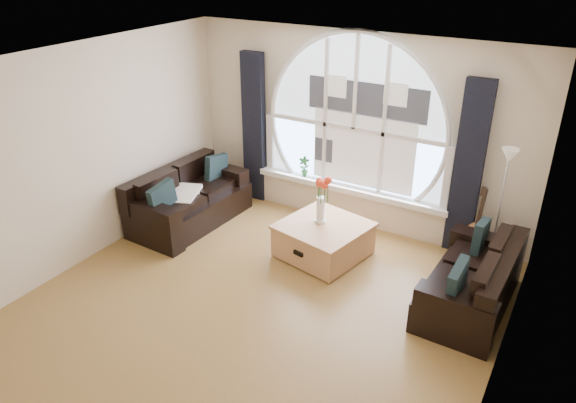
% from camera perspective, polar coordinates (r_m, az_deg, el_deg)
% --- Properties ---
extents(ground, '(5.00, 5.50, 0.01)m').
position_cam_1_polar(ground, '(6.13, -4.32, -12.11)').
color(ground, brown).
rests_on(ground, ground).
extents(ceiling, '(5.00, 5.50, 0.01)m').
position_cam_1_polar(ceiling, '(4.94, -5.40, 13.31)').
color(ceiling, silver).
rests_on(ceiling, ground).
extents(wall_back, '(5.00, 0.01, 2.70)m').
position_cam_1_polar(wall_back, '(7.63, 7.05, 7.34)').
color(wall_back, beige).
rests_on(wall_back, ground).
extents(wall_left, '(0.01, 5.50, 2.70)m').
position_cam_1_polar(wall_left, '(7.03, -21.89, 3.92)').
color(wall_left, beige).
rests_on(wall_left, ground).
extents(wall_right, '(0.01, 5.50, 2.70)m').
position_cam_1_polar(wall_right, '(4.63, 21.90, -7.81)').
color(wall_right, beige).
rests_on(wall_right, ground).
extents(attic_slope, '(0.92, 5.50, 0.72)m').
position_cam_1_polar(attic_slope, '(4.22, 20.18, 4.55)').
color(attic_slope, silver).
rests_on(attic_slope, ground).
extents(arched_window, '(2.60, 0.06, 2.15)m').
position_cam_1_polar(arched_window, '(7.52, 7.07, 9.26)').
color(arched_window, silver).
rests_on(arched_window, wall_back).
extents(window_sill, '(2.90, 0.22, 0.08)m').
position_cam_1_polar(window_sill, '(7.86, 6.42, 1.34)').
color(window_sill, white).
rests_on(window_sill, wall_back).
extents(window_frame, '(2.76, 0.08, 2.15)m').
position_cam_1_polar(window_frame, '(7.50, 6.98, 9.21)').
color(window_frame, white).
rests_on(window_frame, wall_back).
extents(neighbor_house, '(1.70, 0.02, 1.50)m').
position_cam_1_polar(neighbor_house, '(7.49, 8.03, 8.13)').
color(neighbor_house, silver).
rests_on(neighbor_house, wall_back).
extents(curtain_left, '(0.35, 0.12, 2.30)m').
position_cam_1_polar(curtain_left, '(8.32, -3.58, 7.63)').
color(curtain_left, black).
rests_on(curtain_left, ground).
extents(curtain_right, '(0.35, 0.12, 2.30)m').
position_cam_1_polar(curtain_right, '(7.16, 18.36, 3.17)').
color(curtain_right, black).
rests_on(curtain_right, ground).
extents(sofa_left, '(0.99, 1.83, 0.79)m').
position_cam_1_polar(sofa_left, '(7.94, -10.27, 0.46)').
color(sofa_left, black).
rests_on(sofa_left, ground).
extents(sofa_right, '(0.88, 1.66, 0.73)m').
position_cam_1_polar(sofa_right, '(6.40, 18.66, -7.36)').
color(sofa_right, black).
rests_on(sofa_right, ground).
extents(coffee_chest, '(1.20, 1.20, 0.49)m').
position_cam_1_polar(coffee_chest, '(7.08, 3.74, -3.90)').
color(coffee_chest, '#B27A49').
rests_on(coffee_chest, ground).
extents(throw_blanket, '(0.71, 0.71, 0.10)m').
position_cam_1_polar(throw_blanket, '(7.80, -11.45, 0.67)').
color(throw_blanket, silver).
rests_on(throw_blanket, sofa_left).
extents(vase_flowers, '(0.24, 0.24, 0.70)m').
position_cam_1_polar(vase_flowers, '(6.87, 3.48, 0.74)').
color(vase_flowers, white).
rests_on(vase_flowers, coffee_chest).
extents(floor_lamp, '(0.24, 0.24, 1.60)m').
position_cam_1_polar(floor_lamp, '(7.02, 21.23, -0.96)').
color(floor_lamp, '#B2B2B2').
rests_on(floor_lamp, ground).
extents(guitar, '(0.40, 0.31, 1.06)m').
position_cam_1_polar(guitar, '(7.29, 19.44, -2.02)').
color(guitar, brown).
rests_on(guitar, ground).
extents(potted_plant, '(0.19, 0.16, 0.31)m').
position_cam_1_polar(potted_plant, '(8.07, 1.71, 3.70)').
color(potted_plant, '#1E6023').
rests_on(potted_plant, window_sill).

